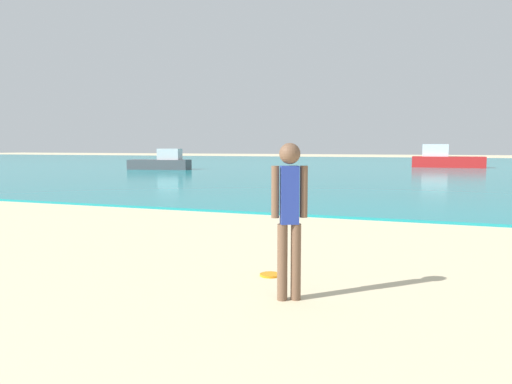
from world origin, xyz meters
The scene contains 5 objects.
water centered at (0.00, 42.74, 0.03)m, with size 160.00×60.00×0.06m, color teal.
person_standing centered at (1.07, 7.06, 0.89)m, with size 0.33×0.21×1.57m.
frisbee centered at (0.60, 7.85, 0.01)m, with size 0.24×0.24×0.03m, color orange.
boat_near centered at (-14.45, 29.92, 0.52)m, with size 4.11×1.96×1.34m.
boat_far centered at (2.76, 39.76, 0.63)m, with size 4.85×1.60×1.64m.
Camera 1 is at (2.45, 2.47, 1.53)m, focal length 34.33 mm.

